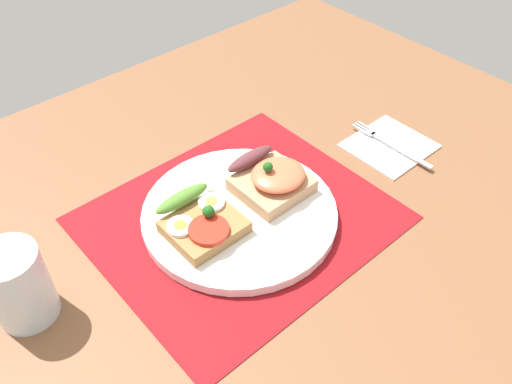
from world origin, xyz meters
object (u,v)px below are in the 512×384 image
object	(u,v)px
sandwich_salmon	(272,179)
napkin	(390,145)
plate	(240,214)
sandwich_egg_tomato	(200,221)
drinking_glass	(18,285)
fork	(389,143)

from	to	relation	value
sandwich_salmon	napkin	world-z (taller)	sandwich_salmon
sandwich_salmon	napkin	xyz separation A→B (cm)	(22.14, -3.68, -3.40)
sandwich_salmon	plate	bearing A→B (deg)	-179.43
sandwich_egg_tomato	drinking_glass	bearing A→B (deg)	169.55
sandwich_salmon	napkin	bearing A→B (deg)	-9.44
napkin	drinking_glass	size ratio (longest dim) A/B	1.23
sandwich_salmon	drinking_glass	world-z (taller)	drinking_glass
sandwich_egg_tomato	drinking_glass	size ratio (longest dim) A/B	1.01
sandwich_egg_tomato	plate	bearing A→B (deg)	-7.05
plate	napkin	size ratio (longest dim) A/B	2.17
sandwich_egg_tomato	napkin	size ratio (longest dim) A/B	0.82
fork	drinking_glass	bearing A→B (deg)	171.49
sandwich_egg_tomato	sandwich_salmon	bearing A→B (deg)	-3.21
plate	sandwich_salmon	distance (cm)	6.68
sandwich_egg_tomato	drinking_glass	xyz separation A→B (cm)	(-22.19, 4.09, 1.88)
napkin	fork	size ratio (longest dim) A/B	0.81
plate	sandwich_salmon	bearing A→B (deg)	0.57
plate	drinking_glass	size ratio (longest dim) A/B	2.67
sandwich_egg_tomato	drinking_glass	world-z (taller)	drinking_glass
sandwich_salmon	fork	distance (cm)	22.44
sandwich_salmon	fork	world-z (taller)	sandwich_salmon
sandwich_egg_tomato	napkin	xyz separation A→B (cm)	(34.23, -4.36, -2.81)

